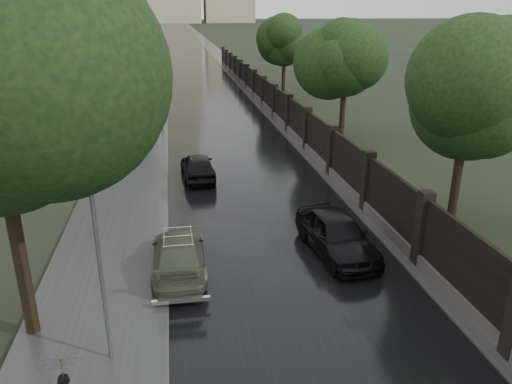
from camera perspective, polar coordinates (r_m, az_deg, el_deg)
name	(u,v)px	position (r m, az deg, el deg)	size (l,w,h in m)	color
ground	(336,379)	(12.97, 9.16, -20.31)	(800.00, 800.00, 0.00)	black
road	(178,31)	(199.45, -8.90, 17.71)	(8.00, 420.00, 0.02)	black
sidewalk_left	(162,31)	(199.43, -10.71, 17.63)	(4.00, 420.00, 0.16)	#2D2D2D
verge_right	(193,31)	(199.62, -7.25, 17.80)	(3.00, 420.00, 0.08)	#2D2D2D
fence_right	(270,101)	(42.69, 1.63, 10.37)	(0.45, 75.72, 2.70)	#383533
tree_left_far	(108,53)	(39.63, -16.55, 14.98)	(4.25, 4.25, 7.39)	black
tree_right_a	(468,105)	(20.75, 23.03, 9.19)	(4.08, 4.08, 7.01)	black
tree_right_b	(345,65)	(33.30, 10.17, 14.10)	(4.08, 4.08, 7.01)	black
tree_right_c	(284,45)	(50.58, 3.23, 16.41)	(4.08, 4.08, 7.01)	black
lamp_post	(100,269)	(12.32, -17.36, -8.37)	(0.25, 0.12, 5.11)	#59595E
traffic_light	(161,102)	(34.77, -10.82, 10.06)	(0.16, 0.32, 4.00)	#59595E
volga_sedan	(179,255)	(17.01, -8.81, -7.08)	(1.77, 4.36, 1.27)	#4E5443
hatchback_left	(198,166)	(26.01, -6.68, 2.95)	(1.61, 4.00, 1.36)	black
car_right_near	(337,234)	(18.17, 9.22, -4.75)	(1.82, 4.52, 1.54)	black
pedestrian_umbrella	(63,374)	(11.02, -21.23, -18.85)	(0.87, 0.88, 2.28)	black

